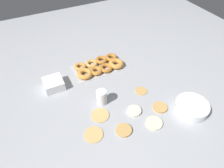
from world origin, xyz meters
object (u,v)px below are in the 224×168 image
Objects in this scene: pancake_5 at (134,111)px; pancake_3 at (141,91)px; pancake_2 at (100,115)px; pancake_0 at (124,130)px; pancake_1 at (94,134)px; donut_tray at (100,66)px; container_stack at (54,84)px; pancake_4 at (154,123)px; pancake_6 at (160,107)px; paper_cup at (102,97)px; batter_bowl at (191,107)px.

pancake_3 is at bearing -135.93° from pancake_5.
pancake_3 is at bearing -169.39° from pancake_2.
pancake_1 is at bearing -17.74° from pancake_0.
pancake_0 is at bearing 40.74° from pancake_3.
donut_tray is 2.89× the size of container_stack.
pancake_6 is (-0.10, -0.08, -0.00)m from pancake_4.
donut_tray is at bearing -111.53° from paper_cup.
batter_bowl reaches higher than pancake_1.
container_stack is at bearing -41.25° from pancake_6.
pancake_4 is 0.26m from batter_bowl.
pancake_5 is at bearing 133.30° from paper_cup.
pancake_3 is 0.83× the size of pancake_4.
pancake_1 is at bearing 21.87° from pancake_3.
pancake_1 is at bearing 101.69° from container_stack.
paper_cup is (0.20, -0.28, 0.04)m from pancake_4.
pancake_6 reaches higher than pancake_2.
pancake_6 is at bearing 138.75° from container_stack.
pancake_4 is (0.07, 0.25, 0.00)m from pancake_3.
pancake_4 is 0.26× the size of donut_tray.
pancake_5 reaches higher than pancake_4.
pancake_6 is 0.37m from paper_cup.
container_stack is (0.69, -0.57, 0.00)m from batter_bowl.
batter_bowl is at bearing 140.72° from container_stack.
batter_bowl is (-0.60, 0.10, 0.02)m from pancake_1.
donut_tray is (-0.26, -0.51, 0.01)m from pancake_1.
container_stack is (0.26, -0.51, 0.03)m from pancake_0.
pancake_3 is 0.94× the size of pancake_5.
pancake_5 is at bearing -24.51° from batter_bowl.
pancake_3 is 0.59m from container_stack.
pancake_0 is 0.90× the size of paper_cup.
pancake_2 is 0.84× the size of container_stack.
pancake_0 is 0.28m from pancake_6.
container_stack reaches higher than pancake_6.
pancake_0 is 0.45× the size of batter_bowl.
pancake_0 is 0.24× the size of donut_tray.
pancake_5 reaches higher than pancake_2.
batter_bowl is at bearing 147.08° from paper_cup.
container_stack is at bearing -39.28° from batter_bowl.
pancake_1 is 0.28× the size of donut_tray.
pancake_2 is 1.13× the size of pancake_4.
pancake_4 is 0.35m from paper_cup.
pancake_2 is 0.40m from container_stack.
pancake_5 is 0.23× the size of donut_tray.
pancake_1 is 0.53× the size of batter_bowl.
pancake_5 is at bearing -172.16° from pancake_1.
pancake_5 is (-0.28, -0.04, 0.00)m from pancake_1.
pancake_0 is 1.04× the size of pancake_5.
pancake_0 is 0.44m from batter_bowl.
container_stack is 0.36m from paper_cup.
pancake_4 is 0.60m from donut_tray.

